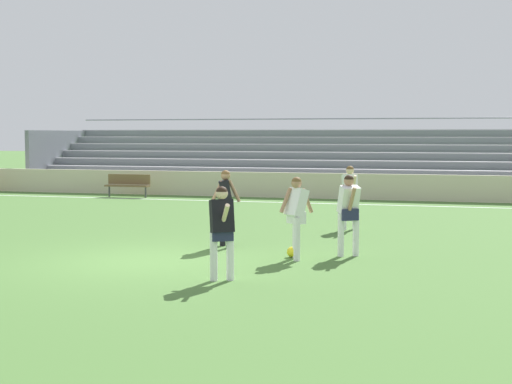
# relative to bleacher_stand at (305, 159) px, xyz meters

# --- Properties ---
(ground_plane) EXTENTS (160.00, 160.00, 0.00)m
(ground_plane) POSITION_rel_bleacher_stand_xyz_m (0.55, -18.28, -1.40)
(ground_plane) COLOR #477033
(field_line_sideline) EXTENTS (44.00, 0.12, 0.01)m
(field_line_sideline) POSITION_rel_bleacher_stand_xyz_m (0.55, -5.67, -1.40)
(field_line_sideline) COLOR white
(field_line_sideline) RESTS_ON ground
(sideline_wall) EXTENTS (48.00, 0.16, 0.99)m
(sideline_wall) POSITION_rel_bleacher_stand_xyz_m (0.55, -3.71, -0.91)
(sideline_wall) COLOR beige
(sideline_wall) RESTS_ON ground
(bleacher_stand) EXTENTS (24.29, 5.68, 3.23)m
(bleacher_stand) POSITION_rel_bleacher_stand_xyz_m (0.00, 0.00, 0.00)
(bleacher_stand) COLOR #B2B2B7
(bleacher_stand) RESTS_ON ground
(bench_far_left) EXTENTS (1.80, 0.40, 0.90)m
(bench_far_left) POSITION_rel_bleacher_stand_xyz_m (-6.09, -5.04, -0.86)
(bench_far_left) COLOR brown
(bench_far_left) RESTS_ON ground
(player_white_wide_right) EXTENTS (0.52, 0.66, 1.67)m
(player_white_wide_right) POSITION_rel_bleacher_stand_xyz_m (4.28, -16.67, -0.41)
(player_white_wide_right) COLOR white
(player_white_wide_right) RESTS_ON ground
(player_white_challenging) EXTENTS (0.67, 0.53, 1.65)m
(player_white_challenging) POSITION_rel_bleacher_stand_xyz_m (3.32, -17.31, -0.43)
(player_white_challenging) COLOR white
(player_white_challenging) RESTS_ON ground
(player_white_trailing_run) EXTENTS (0.47, 0.65, 1.67)m
(player_white_trailing_run) POSITION_rel_bleacher_stand_xyz_m (3.72, -12.51, -0.41)
(player_white_trailing_run) COLOR white
(player_white_trailing_run) RESTS_ON ground
(player_dark_on_ball) EXTENTS (0.50, 0.73, 1.62)m
(player_dark_on_ball) POSITION_rel_bleacher_stand_xyz_m (2.54, -19.72, -0.45)
(player_dark_on_ball) COLOR white
(player_dark_on_ball) RESTS_ON ground
(player_dark_dropping_back) EXTENTS (0.61, 0.46, 1.70)m
(player_dark_dropping_back) POSITION_rel_bleacher_stand_xyz_m (1.48, -16.15, -0.39)
(player_dark_dropping_back) COLOR black
(player_dark_dropping_back) RESTS_ON ground
(soccer_ball) EXTENTS (0.22, 0.22, 0.22)m
(soccer_ball) POSITION_rel_bleacher_stand_xyz_m (3.20, -17.11, -1.29)
(soccer_ball) COLOR yellow
(soccer_ball) RESTS_ON ground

